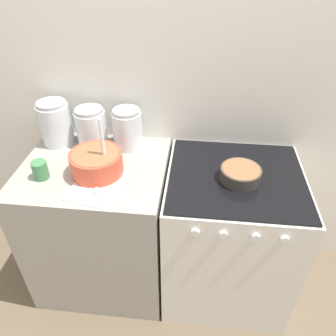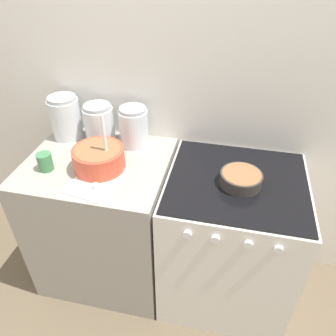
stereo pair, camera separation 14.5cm
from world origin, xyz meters
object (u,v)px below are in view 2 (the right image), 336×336
Objects in this scene: mixing_bowl at (99,158)px; storage_jar_left at (66,120)px; stove at (228,240)px; storage_jar_middle at (100,126)px; tin_can at (45,162)px; baking_pan at (241,179)px; storage_jar_right at (134,129)px.

mixing_bowl reaches higher than storage_jar_left.
stove is 3.95× the size of storage_jar_middle.
tin_can is at bearing -165.96° from mixing_bowl.
stove is 4.32× the size of baking_pan.
tin_can is at bearing -116.19° from storage_jar_middle.
storage_jar_left is at bearing 96.82° from tin_can.
storage_jar_right reaches higher than stove.
mixing_bowl is (-0.71, -0.05, 0.51)m from stove.
storage_jar_right is at bearing 160.12° from stove.
tin_can is (-0.37, -0.34, -0.05)m from storage_jar_right.
storage_jar_right is 2.43× the size of tin_can.
mixing_bowl reaches higher than stove.
storage_jar_left is at bearing 180.00° from storage_jar_right.
stove is at bearing 114.12° from baking_pan.
baking_pan is at bearing -65.88° from stove.
storage_jar_middle is (-0.10, 0.27, 0.03)m from mixing_bowl.
storage_jar_right is (0.41, 0.00, -0.01)m from storage_jar_left.
tin_can is (-0.98, -0.12, 0.49)m from stove.
stove is 3.49× the size of storage_jar_left.
stove is at bearing -15.06° from storage_jar_middle.
baking_pan is 0.91× the size of storage_jar_middle.
storage_jar_left is at bearing 167.90° from stove.
tin_can reaches higher than baking_pan.
stove is 2.79× the size of mixing_bowl.
storage_jar_right is at bearing 158.30° from baking_pan.
mixing_bowl reaches higher than storage_jar_middle.
storage_jar_right is at bearing -0.00° from storage_jar_middle.
stove is 9.35× the size of tin_can.
mixing_bowl reaches higher than tin_can.
tin_can is (-0.27, -0.07, -0.02)m from mixing_bowl.
storage_jar_middle is (0.21, 0.00, -0.01)m from storage_jar_left.
storage_jar_middle is at bearing 0.00° from storage_jar_left.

